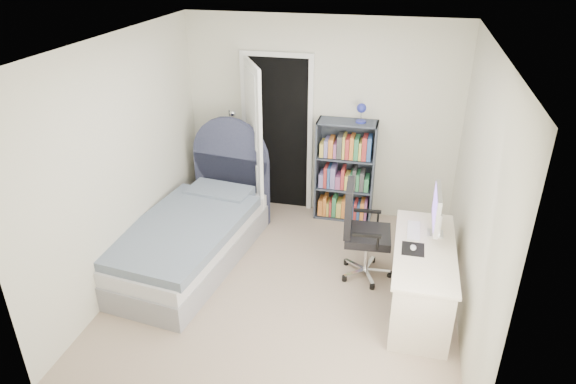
% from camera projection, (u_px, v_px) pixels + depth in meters
% --- Properties ---
extents(room_shell, '(3.50, 3.70, 2.60)m').
position_uv_depth(room_shell, '(287.00, 178.00, 4.82)').
color(room_shell, gray).
rests_on(room_shell, ground).
extents(door, '(0.92, 0.74, 2.06)m').
position_uv_depth(door, '(262.00, 138.00, 6.40)').
color(door, black).
rests_on(door, ground).
extents(bed, '(1.29, 2.32, 1.36)m').
position_uv_depth(bed, '(194.00, 234.00, 5.74)').
color(bed, gray).
rests_on(bed, ground).
extents(nightstand, '(0.37, 0.37, 0.55)m').
position_uv_depth(nightstand, '(239.00, 182.00, 6.84)').
color(nightstand, tan).
rests_on(nightstand, ground).
extents(floor_lamp, '(0.20, 0.20, 1.38)m').
position_uv_depth(floor_lamp, '(233.00, 170.00, 6.70)').
color(floor_lamp, silver).
rests_on(floor_lamp, ground).
extents(bookcase, '(0.73, 0.31, 1.54)m').
position_uv_depth(bookcase, '(345.00, 174.00, 6.46)').
color(bookcase, '#3B4351').
rests_on(bookcase, ground).
extents(desk, '(0.56, 1.41, 1.16)m').
position_uv_depth(desk, '(422.00, 275.00, 4.93)').
color(desk, beige).
rests_on(desk, ground).
extents(office_chair, '(0.55, 0.57, 1.07)m').
position_uv_depth(office_chair, '(360.00, 227.00, 5.33)').
color(office_chair, silver).
rests_on(office_chair, ground).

